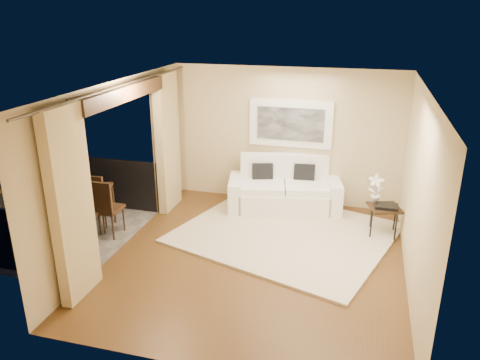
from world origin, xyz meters
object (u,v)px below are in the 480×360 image
(side_table, at_px, (384,210))
(orchid, at_px, (376,189))
(balcony_chair_near, at_px, (90,202))
(ice_bucket, at_px, (84,181))
(balcony_chair_far, at_px, (104,204))
(bistro_table, at_px, (92,193))
(sofa, at_px, (284,191))

(side_table, xyz_separation_m, orchid, (-0.18, 0.13, 0.32))
(balcony_chair_near, height_order, ice_bucket, balcony_chair_near)
(balcony_chair_far, bearing_deg, bistro_table, -35.81)
(balcony_chair_far, bearing_deg, balcony_chair_near, -0.29)
(balcony_chair_far, relative_size, ice_bucket, 5.21)
(sofa, bearing_deg, balcony_chair_near, -158.11)
(balcony_chair_near, bearing_deg, bistro_table, 111.76)
(bistro_table, height_order, balcony_chair_far, balcony_chair_far)
(sofa, bearing_deg, balcony_chair_far, -155.49)
(orchid, relative_size, balcony_chair_far, 0.49)
(sofa, distance_m, side_table, 2.01)
(sofa, height_order, balcony_chair_far, balcony_chair_far)
(sofa, height_order, bistro_table, sofa)
(side_table, distance_m, bistro_table, 5.11)
(sofa, distance_m, bistro_table, 3.60)
(orchid, bearing_deg, side_table, -37.05)
(orchid, bearing_deg, sofa, 160.29)
(bistro_table, bearing_deg, balcony_chair_near, -66.30)
(balcony_chair_far, xyz_separation_m, ice_bucket, (-0.59, 0.37, 0.24))
(ice_bucket, bearing_deg, orchid, 11.86)
(side_table, relative_size, ice_bucket, 3.13)
(balcony_chair_far, height_order, balcony_chair_near, balcony_chair_near)
(balcony_chair_near, xyz_separation_m, ice_bucket, (-0.32, 0.37, 0.23))
(side_table, height_order, balcony_chair_near, balcony_chair_near)
(balcony_chair_far, bearing_deg, orchid, -161.11)
(bistro_table, xyz_separation_m, ice_bucket, (-0.19, 0.07, 0.18))
(side_table, relative_size, balcony_chair_near, 0.59)
(sofa, relative_size, side_table, 3.64)
(balcony_chair_near, bearing_deg, side_table, 12.83)
(orchid, relative_size, balcony_chair_near, 0.49)
(orchid, relative_size, ice_bucket, 2.58)
(side_table, distance_m, balcony_chair_near, 5.04)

